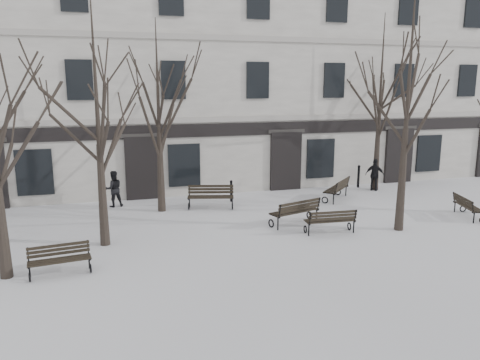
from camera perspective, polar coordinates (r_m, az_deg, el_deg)
name	(u,v)px	position (r m, az deg, el deg)	size (l,w,h in m)	color
ground	(275,248)	(15.38, 4.30, -8.32)	(100.00, 100.00, 0.00)	white
building	(196,79)	(26.97, -5.41, 12.20)	(40.40, 10.20, 11.40)	beige
tree_1	(96,92)	(15.45, -17.14, 10.24)	(5.60, 5.60, 8.00)	black
tree_2	(410,75)	(17.41, 19.97, 11.92)	(6.19, 6.19, 8.85)	black
tree_5	(158,94)	(19.26, -9.98, 10.33)	(5.44, 5.44, 7.77)	black
tree_6	(381,82)	(24.04, 16.82, 11.38)	(5.96, 5.96, 8.52)	black
bench_0	(60,259)	(14.16, -21.14, -8.94)	(1.72, 0.80, 0.84)	black
bench_1	(296,211)	(17.74, 6.81, -3.77)	(2.11, 1.29, 1.01)	black
bench_2	(330,220)	(16.96, 10.97, -4.84)	(1.83, 0.78, 0.90)	black
bench_3	(211,196)	(20.04, -3.59, -1.95)	(2.05, 1.17, 0.98)	black
bench_4	(338,188)	(21.89, 11.81, -1.01)	(1.86, 1.84, 0.98)	black
bench_5	(467,206)	(20.72, 25.97, -2.86)	(1.07, 1.81, 0.86)	black
bollard_a	(231,190)	(21.11, -1.08, -1.24)	(0.13, 0.13, 0.99)	black
bollard_b	(359,175)	(24.72, 14.25, 0.54)	(0.15, 0.15, 1.17)	black
pedestrian_b	(115,207)	(21.09, -15.05, -3.14)	(0.77, 0.60, 1.58)	black
pedestrian_c	(374,190)	(24.33, 16.01, -1.24)	(0.93, 0.39, 1.59)	black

